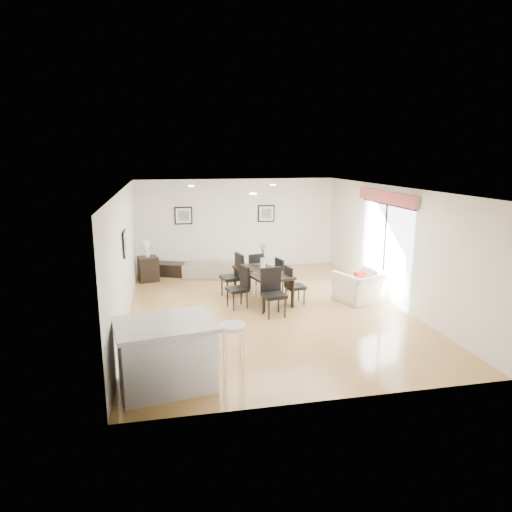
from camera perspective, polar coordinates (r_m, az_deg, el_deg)
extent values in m
plane|color=tan|center=(10.34, 1.29, -6.63)|extent=(8.00, 8.00, 0.00)
cube|color=white|center=(13.85, -2.39, 4.02)|extent=(6.00, 0.04, 2.70)
cube|color=white|center=(6.28, 9.56, -6.60)|extent=(6.00, 0.04, 2.70)
cube|color=white|center=(9.77, -16.10, -0.04)|extent=(0.04, 8.00, 2.70)
cube|color=white|center=(11.03, 16.70, 1.32)|extent=(0.04, 8.00, 2.70)
cube|color=white|center=(9.79, 1.36, 8.47)|extent=(6.00, 8.00, 0.02)
imported|color=#9F9181|center=(12.94, -4.85, -1.47)|extent=(2.01, 1.18, 0.55)
imported|color=white|center=(11.06, 13.09, -3.73)|extent=(1.35, 1.27, 0.71)
imported|color=#3B5E28|center=(13.69, 23.54, -1.64)|extent=(0.43, 0.43, 0.58)
cube|color=black|center=(10.77, 0.83, -2.07)|extent=(1.24, 1.86, 0.06)
cylinder|color=black|center=(10.03, 1.00, -5.28)|extent=(0.07, 0.07, 0.65)
cylinder|color=black|center=(11.40, -2.63, -3.10)|extent=(0.07, 0.07, 0.65)
cylinder|color=black|center=(10.37, 4.63, -4.72)|extent=(0.07, 0.07, 0.65)
cylinder|color=black|center=(11.70, 0.68, -2.68)|extent=(0.07, 0.07, 0.65)
cube|color=black|center=(10.31, -2.36, -4.19)|extent=(0.52, 0.52, 0.07)
cube|color=black|center=(10.31, -1.43, -2.63)|extent=(0.16, 0.43, 0.51)
cylinder|color=black|center=(10.46, -3.56, -5.29)|extent=(0.03, 0.03, 0.39)
cylinder|color=black|center=(10.59, -1.89, -5.05)|extent=(0.03, 0.03, 0.39)
cylinder|color=black|center=(10.17, -2.83, -5.81)|extent=(0.03, 0.03, 0.39)
cylinder|color=black|center=(10.30, -1.11, -5.56)|extent=(0.03, 0.03, 0.39)
cube|color=black|center=(11.10, -3.07, -2.73)|extent=(0.57, 0.57, 0.08)
cube|color=black|center=(11.10, -2.10, -1.13)|extent=(0.17, 0.48, 0.57)
cylinder|color=black|center=(11.28, -4.28, -3.87)|extent=(0.04, 0.04, 0.43)
cylinder|color=black|center=(11.40, -2.53, -3.66)|extent=(0.04, 0.04, 0.43)
cylinder|color=black|center=(10.94, -3.60, -4.37)|extent=(0.04, 0.04, 0.43)
cylinder|color=black|center=(11.07, -1.81, -4.15)|extent=(0.04, 0.04, 0.43)
cube|color=black|center=(10.61, 4.92, -3.86)|extent=(0.45, 0.45, 0.07)
cube|color=black|center=(10.47, 4.05, -2.60)|extent=(0.10, 0.41, 0.49)
cylinder|color=black|center=(10.59, 6.03, -5.16)|extent=(0.03, 0.03, 0.37)
cylinder|color=black|center=(10.47, 4.43, -5.34)|extent=(0.03, 0.03, 0.37)
cylinder|color=black|center=(10.87, 5.34, -4.68)|extent=(0.03, 0.03, 0.37)
cylinder|color=black|center=(10.75, 3.77, -4.85)|extent=(0.03, 0.03, 0.37)
cube|color=black|center=(11.39, 3.71, -2.71)|extent=(0.48, 0.48, 0.07)
cube|color=black|center=(11.25, 2.94, -1.56)|extent=(0.14, 0.41, 0.48)
cylinder|color=black|center=(11.39, 4.77, -3.88)|extent=(0.03, 0.03, 0.37)
cylinder|color=black|center=(11.25, 3.36, -4.07)|extent=(0.03, 0.03, 0.37)
cylinder|color=black|center=(11.66, 4.02, -3.48)|extent=(0.03, 0.03, 0.37)
cylinder|color=black|center=(11.52, 2.63, -3.66)|extent=(0.03, 0.03, 0.37)
cube|color=black|center=(9.77, 2.26, -4.94)|extent=(0.52, 0.52, 0.08)
cube|color=black|center=(9.86, 1.86, -3.00)|extent=(0.47, 0.12, 0.55)
cylinder|color=black|center=(9.62, 1.63, -6.78)|extent=(0.04, 0.04, 0.42)
cylinder|color=black|center=(9.95, 0.90, -6.13)|extent=(0.04, 0.04, 0.42)
cylinder|color=black|center=(9.75, 3.63, -6.54)|extent=(0.04, 0.04, 0.42)
cylinder|color=black|center=(10.07, 2.85, -5.91)|extent=(0.04, 0.04, 0.42)
cube|color=black|center=(11.90, -0.34, -1.98)|extent=(0.50, 0.50, 0.07)
cube|color=black|center=(11.69, 0.03, -0.95)|extent=(0.41, 0.15, 0.49)
cylinder|color=black|center=(12.17, 0.02, -2.75)|extent=(0.03, 0.03, 0.38)
cylinder|color=black|center=(11.89, 0.69, -3.11)|extent=(0.03, 0.03, 0.38)
cylinder|color=black|center=(12.04, -1.36, -2.92)|extent=(0.03, 0.03, 0.38)
cylinder|color=black|center=(11.76, -0.72, -3.30)|extent=(0.03, 0.03, 0.38)
cylinder|color=white|center=(10.72, 0.84, -1.09)|extent=(0.11, 0.11, 0.32)
cylinder|color=#312416|center=(10.82, 2.26, -1.83)|extent=(0.31, 0.31, 0.01)
cylinder|color=black|center=(10.81, 2.26, -1.69)|extent=(0.17, 0.17, 0.05)
cylinder|color=#312416|center=(11.24, 0.28, -1.28)|extent=(0.31, 0.31, 0.01)
cylinder|color=black|center=(11.23, 0.28, -1.14)|extent=(0.17, 0.17, 0.05)
cylinder|color=#312416|center=(10.70, -0.61, -1.98)|extent=(0.31, 0.31, 0.01)
cylinder|color=black|center=(10.70, -0.61, -1.83)|extent=(0.17, 0.17, 0.05)
cylinder|color=#312416|center=(10.28, 1.44, -2.59)|extent=(0.31, 0.31, 0.01)
cylinder|color=black|center=(10.27, 1.44, -2.44)|extent=(0.17, 0.17, 0.05)
cube|color=black|center=(13.36, -10.70, -1.62)|extent=(1.04, 0.83, 0.36)
cube|color=black|center=(12.86, -13.32, -1.57)|extent=(0.61, 0.61, 0.67)
cylinder|color=white|center=(12.77, -13.41, 0.31)|extent=(0.11, 0.11, 0.19)
cone|color=beige|center=(12.72, -13.46, 1.30)|extent=(0.23, 0.23, 0.26)
cube|color=#A42115|center=(10.87, 12.88, -2.78)|extent=(0.36, 0.24, 0.35)
cube|color=white|center=(7.04, -11.13, -12.22)|extent=(1.48, 1.20, 0.94)
cube|color=#B6B6B9|center=(6.85, -11.30, -8.39)|extent=(1.60, 1.33, 0.07)
cylinder|color=silver|center=(6.95, -2.94, -8.80)|extent=(0.41, 0.41, 0.06)
cylinder|color=silver|center=(7.26, -1.99, -11.52)|extent=(0.03, 0.03, 0.86)
cylinder|color=silver|center=(7.23, -4.16, -11.67)|extent=(0.03, 0.03, 0.86)
cylinder|color=silver|center=(6.98, -3.86, -12.57)|extent=(0.03, 0.03, 0.86)
cylinder|color=silver|center=(7.02, -1.61, -12.40)|extent=(0.03, 0.03, 0.86)
cube|color=black|center=(13.61, -9.06, 5.01)|extent=(0.52, 0.03, 0.52)
cube|color=white|center=(13.61, -9.06, 5.01)|extent=(0.44, 0.04, 0.44)
cube|color=#4F4F4B|center=(13.61, -9.06, 5.01)|extent=(0.30, 0.04, 0.30)
cube|color=black|center=(13.95, 1.29, 5.33)|extent=(0.52, 0.03, 0.52)
cube|color=white|center=(13.95, 1.29, 5.33)|extent=(0.44, 0.04, 0.44)
cube|color=#4F4F4B|center=(13.95, 1.29, 5.33)|extent=(0.30, 0.04, 0.30)
cube|color=black|center=(9.51, -16.11, 1.48)|extent=(0.03, 0.52, 0.52)
cube|color=white|center=(9.51, -16.11, 1.48)|extent=(0.04, 0.44, 0.44)
cube|color=#4F4F4B|center=(9.51, -16.11, 1.48)|extent=(0.04, 0.30, 0.30)
cube|color=white|center=(11.32, 15.83, 0.49)|extent=(0.02, 2.40, 2.25)
cube|color=black|center=(11.32, 15.74, 0.49)|extent=(0.03, 0.05, 2.25)
cube|color=black|center=(11.14, 16.09, 6.26)|extent=(0.03, 2.50, 0.05)
cube|color=maroon|center=(11.11, 15.95, 7.08)|extent=(0.10, 2.70, 0.28)
plane|color=gray|center=(12.63, 23.72, -4.14)|extent=(6.00, 6.00, 0.00)
cube|color=#323235|center=(13.15, 28.34, 0.08)|extent=(0.08, 5.50, 1.80)
cube|color=brown|center=(14.93, 22.10, 2.37)|extent=(0.35, 0.35, 2.00)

